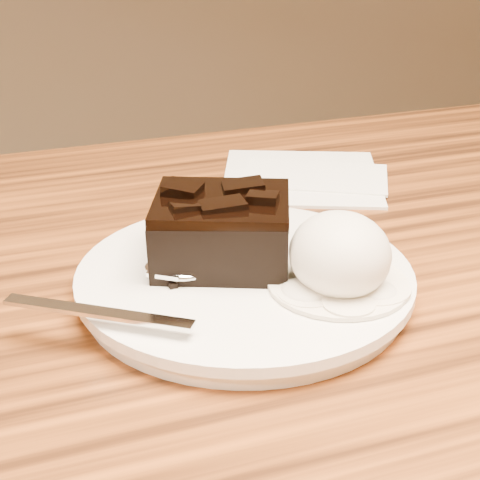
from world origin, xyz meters
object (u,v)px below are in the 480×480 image
object	(u,v)px
napkin	(301,176)
spoon	(177,271)
plate	(245,283)
brownie	(222,234)
ice_cream_scoop	(340,254)

from	to	relation	value
napkin	spoon	bearing A→B (deg)	-132.78
plate	napkin	xyz separation A→B (m)	(0.14, 0.21, -0.01)
napkin	brownie	bearing A→B (deg)	-128.19
plate	spoon	size ratio (longest dim) A/B	1.29
brownie	ice_cream_scoop	distance (m)	0.09
plate	spoon	distance (m)	0.05
brownie	ice_cream_scoop	world-z (taller)	ice_cream_scoop
plate	spoon	world-z (taller)	spoon
ice_cream_scoop	plate	bearing A→B (deg)	140.20
ice_cream_scoop	brownie	bearing A→B (deg)	135.22
ice_cream_scoop	napkin	distance (m)	0.27
plate	brownie	xyz separation A→B (m)	(-0.01, 0.02, 0.03)
plate	napkin	distance (m)	0.25
plate	ice_cream_scoop	size ratio (longest dim) A/B	3.31
brownie	spoon	xyz separation A→B (m)	(-0.04, -0.01, -0.02)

